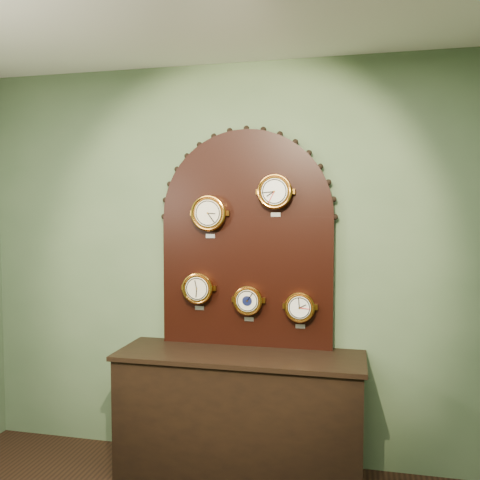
% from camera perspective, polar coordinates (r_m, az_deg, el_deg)
% --- Properties ---
extents(wall_back, '(4.00, 0.00, 4.00)m').
position_cam_1_polar(wall_back, '(3.60, 0.88, -2.63)').
color(wall_back, '#536B49').
rests_on(wall_back, ground).
extents(shop_counter, '(1.60, 0.50, 0.80)m').
position_cam_1_polar(shop_counter, '(3.59, -0.07, -19.16)').
color(shop_counter, black).
rests_on(shop_counter, ground_plane).
extents(display_board, '(1.26, 0.06, 1.53)m').
position_cam_1_polar(display_board, '(3.54, 0.71, 0.93)').
color(display_board, black).
rests_on(display_board, shop_counter).
extents(roman_clock, '(0.25, 0.08, 0.30)m').
position_cam_1_polar(roman_clock, '(3.53, -3.48, 3.01)').
color(roman_clock, orange).
rests_on(roman_clock, display_board).
extents(arabic_clock, '(0.24, 0.08, 0.29)m').
position_cam_1_polar(arabic_clock, '(3.43, 3.94, 5.41)').
color(arabic_clock, orange).
rests_on(arabic_clock, display_board).
extents(hygrometer, '(0.22, 0.08, 0.27)m').
position_cam_1_polar(hygrometer, '(3.60, -4.70, -5.38)').
color(hygrometer, orange).
rests_on(hygrometer, display_board).
extents(barometer, '(0.20, 0.08, 0.25)m').
position_cam_1_polar(barometer, '(3.52, 0.91, -6.74)').
color(barometer, orange).
rests_on(barometer, display_board).
extents(tide_clock, '(0.20, 0.08, 0.26)m').
position_cam_1_polar(tide_clock, '(3.47, 6.71, -7.44)').
color(tide_clock, orange).
rests_on(tide_clock, display_board).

